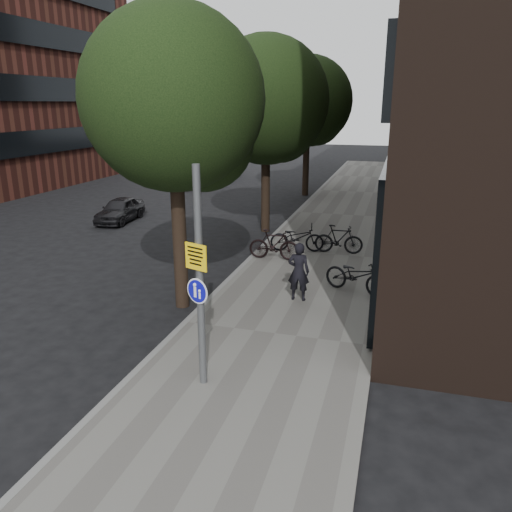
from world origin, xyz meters
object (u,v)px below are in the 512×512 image
at_px(parked_car_near, 120,210).
at_px(parked_bike_facade_near, 356,276).
at_px(signpost, 200,279).
at_px(pedestrian, 299,272).

bearing_deg(parked_car_near, parked_bike_facade_near, -34.17).
bearing_deg(parked_car_near, signpost, -57.89).
bearing_deg(parked_bike_facade_near, parked_car_near, 82.31).
distance_m(signpost, parked_car_near, 15.01).
xyz_separation_m(pedestrian, parked_bike_facade_near, (1.44, 0.98, -0.30)).
bearing_deg(pedestrian, signpost, 77.59).
bearing_deg(signpost, parked_car_near, 146.42).
xyz_separation_m(signpost, pedestrian, (0.89, 4.60, -1.28)).
relative_size(parked_bike_facade_near, parked_car_near, 0.59).
relative_size(signpost, parked_car_near, 1.29).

